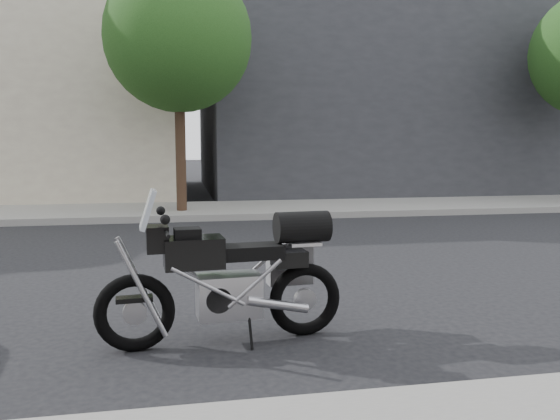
# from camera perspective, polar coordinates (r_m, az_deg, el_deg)

# --- Properties ---
(ground) EXTENTS (120.00, 120.00, 0.00)m
(ground) POSITION_cam_1_polar(r_m,az_deg,el_deg) (7.62, 5.52, -6.04)
(ground) COLOR black
(ground) RESTS_ON ground
(far_sidewalk) EXTENTS (44.00, 3.00, 0.15)m
(far_sidewalk) POSITION_cam_1_polar(r_m,az_deg,el_deg) (13.88, -1.94, 0.09)
(far_sidewalk) COLOR gray
(far_sidewalk) RESTS_ON ground
(far_building_dark) EXTENTS (16.00, 11.00, 7.00)m
(far_building_dark) POSITION_cam_1_polar(r_m,az_deg,el_deg) (22.61, 13.34, 11.17)
(far_building_dark) COLOR #2B2C31
(far_building_dark) RESTS_ON ground
(street_tree_mid) EXTENTS (3.40, 3.40, 5.70)m
(street_tree_mid) POSITION_cam_1_polar(r_m,az_deg,el_deg) (13.36, -10.58, 17.22)
(street_tree_mid) COLOR #3D291B
(street_tree_mid) RESTS_ON far_sidewalk
(motorcycle) EXTENTS (2.12, 0.79, 1.34)m
(motorcycle) POSITION_cam_1_polar(r_m,az_deg,el_deg) (4.72, -4.33, -6.78)
(motorcycle) COLOR black
(motorcycle) RESTS_ON ground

